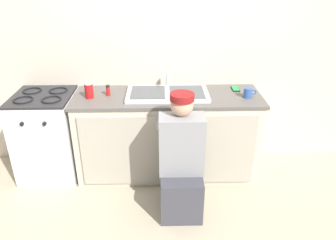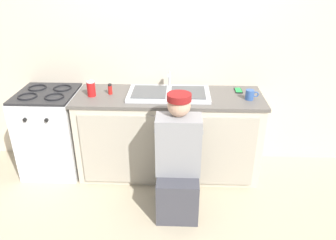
{
  "view_description": "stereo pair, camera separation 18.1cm",
  "coord_description": "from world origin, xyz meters",
  "px_view_note": "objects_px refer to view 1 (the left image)",
  "views": [
    {
      "loc": [
        -0.07,
        -2.7,
        2.05
      ],
      "look_at": [
        0.0,
        0.1,
        0.69
      ],
      "focal_mm": 35.0,
      "sensor_mm": 36.0,
      "label": 1
    },
    {
      "loc": [
        0.11,
        -2.69,
        2.05
      ],
      "look_at": [
        0.0,
        0.1,
        0.69
      ],
      "focal_mm": 35.0,
      "sensor_mm": 36.0,
      "label": 2
    }
  ],
  "objects_px": {
    "stove_range": "(49,135)",
    "coffee_mug": "(248,93)",
    "sink_double_basin": "(167,93)",
    "spice_bottle_red": "(108,90)",
    "cell_phone": "(235,89)",
    "plumber_person": "(181,166)",
    "soda_cup_red": "(89,90)"
  },
  "relations": [
    {
      "from": "soda_cup_red",
      "to": "coffee_mug",
      "type": "bearing_deg",
      "value": -1.03
    },
    {
      "from": "cell_phone",
      "to": "coffee_mug",
      "type": "bearing_deg",
      "value": -71.96
    },
    {
      "from": "sink_double_basin",
      "to": "coffee_mug",
      "type": "distance_m",
      "value": 0.78
    },
    {
      "from": "stove_range",
      "to": "cell_phone",
      "type": "xyz_separation_m",
      "value": [
        1.93,
        0.14,
        0.43
      ]
    },
    {
      "from": "stove_range",
      "to": "coffee_mug",
      "type": "distance_m",
      "value": 2.06
    },
    {
      "from": "sink_double_basin",
      "to": "stove_range",
      "type": "relative_size",
      "value": 0.9
    },
    {
      "from": "plumber_person",
      "to": "coffee_mug",
      "type": "relative_size",
      "value": 8.76
    },
    {
      "from": "stove_range",
      "to": "spice_bottle_red",
      "type": "distance_m",
      "value": 0.81
    },
    {
      "from": "stove_range",
      "to": "plumber_person",
      "type": "bearing_deg",
      "value": -25.11
    },
    {
      "from": "stove_range",
      "to": "sink_double_basin",
      "type": "bearing_deg",
      "value": 0.1
    },
    {
      "from": "plumber_person",
      "to": "cell_phone",
      "type": "bearing_deg",
      "value": 52.18
    },
    {
      "from": "stove_range",
      "to": "spice_bottle_red",
      "type": "bearing_deg",
      "value": 1.05
    },
    {
      "from": "spice_bottle_red",
      "to": "soda_cup_red",
      "type": "bearing_deg",
      "value": -160.61
    },
    {
      "from": "soda_cup_red",
      "to": "spice_bottle_red",
      "type": "bearing_deg",
      "value": 19.39
    },
    {
      "from": "cell_phone",
      "to": "spice_bottle_red",
      "type": "xyz_separation_m",
      "value": [
        -1.28,
        -0.13,
        0.04
      ]
    },
    {
      "from": "sink_double_basin",
      "to": "plumber_person",
      "type": "bearing_deg",
      "value": -80.6
    },
    {
      "from": "soda_cup_red",
      "to": "sink_double_basin",
      "type": "bearing_deg",
      "value": 3.85
    },
    {
      "from": "stove_range",
      "to": "plumber_person",
      "type": "distance_m",
      "value": 1.47
    },
    {
      "from": "cell_phone",
      "to": "spice_bottle_red",
      "type": "relative_size",
      "value": 1.33
    },
    {
      "from": "cell_phone",
      "to": "sink_double_basin",
      "type": "bearing_deg",
      "value": -168.49
    },
    {
      "from": "sink_double_basin",
      "to": "spice_bottle_red",
      "type": "bearing_deg",
      "value": 179.05
    },
    {
      "from": "coffee_mug",
      "to": "sink_double_basin",
      "type": "bearing_deg",
      "value": 174.24
    },
    {
      "from": "stove_range",
      "to": "cell_phone",
      "type": "bearing_deg",
      "value": 4.3
    },
    {
      "from": "sink_double_basin",
      "to": "cell_phone",
      "type": "distance_m",
      "value": 0.72
    },
    {
      "from": "plumber_person",
      "to": "soda_cup_red",
      "type": "distance_m",
      "value": 1.14
    },
    {
      "from": "cell_phone",
      "to": "coffee_mug",
      "type": "xyz_separation_m",
      "value": [
        0.07,
        -0.22,
        0.04
      ]
    },
    {
      "from": "plumber_person",
      "to": "soda_cup_red",
      "type": "xyz_separation_m",
      "value": [
        -0.85,
        0.58,
        0.48
      ]
    },
    {
      "from": "cell_phone",
      "to": "spice_bottle_red",
      "type": "bearing_deg",
      "value": -174.07
    },
    {
      "from": "stove_range",
      "to": "cell_phone",
      "type": "relative_size",
      "value": 6.37
    },
    {
      "from": "stove_range",
      "to": "coffee_mug",
      "type": "xyz_separation_m",
      "value": [
        2.0,
        -0.08,
        0.47
      ]
    },
    {
      "from": "coffee_mug",
      "to": "soda_cup_red",
      "type": "distance_m",
      "value": 1.52
    },
    {
      "from": "sink_double_basin",
      "to": "soda_cup_red",
      "type": "bearing_deg",
      "value": -176.15
    }
  ]
}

